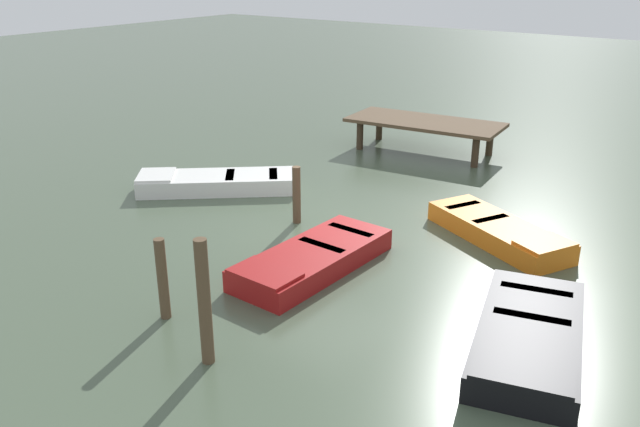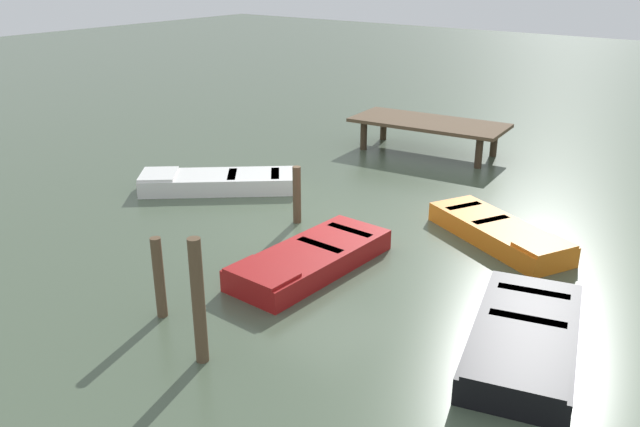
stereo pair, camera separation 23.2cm
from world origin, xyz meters
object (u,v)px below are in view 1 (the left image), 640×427
object	(u,v)px
dock_segment	(425,125)
rowboat_orange	(499,231)
mooring_piling_far_right	(163,279)
rowboat_red	(312,259)
mooring_piling_mid_right	(297,195)
mooring_piling_near_left	(204,303)
rowboat_white	(217,182)
rowboat_black	(529,336)

from	to	relation	value
dock_segment	rowboat_orange	world-z (taller)	dock_segment
rowboat_orange	mooring_piling_far_right	bearing A→B (deg)	-90.96
rowboat_red	rowboat_orange	world-z (taller)	same
dock_segment	mooring_piling_mid_right	size ratio (longest dim) A/B	3.62
dock_segment	rowboat_orange	xyz separation A→B (m)	(4.29, -4.94, -0.62)
mooring_piling_far_right	rowboat_red	bearing A→B (deg)	72.47
mooring_piling_far_right	mooring_piling_near_left	world-z (taller)	mooring_piling_near_left
rowboat_white	mooring_piling_far_right	world-z (taller)	mooring_piling_far_right
mooring_piling_far_right	mooring_piling_mid_right	xyz separation A→B (m)	(-0.77, 4.43, -0.05)
rowboat_red	mooring_piling_near_left	world-z (taller)	mooring_piling_near_left
rowboat_white	rowboat_black	distance (m)	9.03
mooring_piling_near_left	dock_segment	bearing A→B (deg)	102.56
rowboat_black	rowboat_orange	size ratio (longest dim) A/B	1.06
dock_segment	mooring_piling_far_right	distance (m)	11.04
rowboat_red	rowboat_orange	xyz separation A→B (m)	(2.29, 3.27, 0.00)
mooring_piling_far_right	mooring_piling_mid_right	size ratio (longest dim) A/B	1.08
mooring_piling_far_right	rowboat_orange	bearing A→B (deg)	62.33
mooring_piling_far_right	mooring_piling_mid_right	bearing A→B (deg)	99.85
rowboat_white	mooring_piling_far_right	distance (m)	6.17
dock_segment	mooring_piling_near_left	world-z (taller)	mooring_piling_near_left
rowboat_black	mooring_piling_near_left	bearing A→B (deg)	-64.81
rowboat_red	rowboat_black	bearing A→B (deg)	88.72
dock_segment	rowboat_white	bearing A→B (deg)	-118.37
rowboat_black	rowboat_red	distance (m)	4.17
rowboat_red	mooring_piling_near_left	distance (m)	3.39
mooring_piling_far_right	mooring_piling_near_left	distance (m)	1.55
rowboat_white	rowboat_orange	xyz separation A→B (m)	(6.84, 1.11, 0.00)
dock_segment	rowboat_black	xyz separation A→B (m)	(6.15, -8.47, -0.62)
dock_segment	mooring_piling_near_left	distance (m)	11.76
rowboat_red	mooring_piling_far_right	bearing A→B (deg)	-15.22
mooring_piling_near_left	mooring_piling_mid_right	distance (m)	5.41
rowboat_black	rowboat_red	bearing A→B (deg)	-108.26
dock_segment	mooring_piling_mid_right	xyz separation A→B (m)	(0.34, -6.55, -0.20)
rowboat_red	mooring_piling_mid_right	size ratio (longest dim) A/B	2.69
rowboat_white	rowboat_orange	distance (m)	6.93
rowboat_orange	mooring_piling_far_right	size ratio (longest dim) A/B	2.47
rowboat_black	mooring_piling_far_right	xyz separation A→B (m)	(-5.04, -2.51, 0.47)
rowboat_white	mooring_piling_near_left	bearing A→B (deg)	92.88
rowboat_red	mooring_piling_far_right	xyz separation A→B (m)	(-0.88, -2.77, 0.47)
rowboat_black	dock_segment	bearing A→B (deg)	-158.69
rowboat_orange	mooring_piling_mid_right	bearing A→B (deg)	-131.01
rowboat_orange	mooring_piling_far_right	distance (m)	6.85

